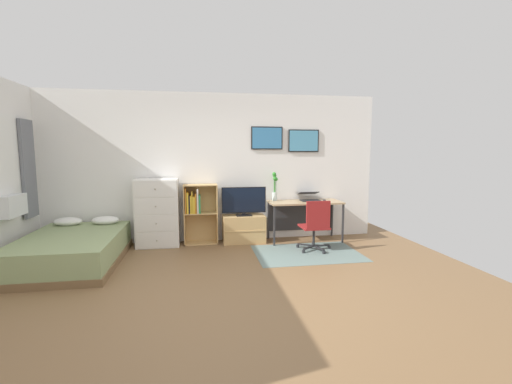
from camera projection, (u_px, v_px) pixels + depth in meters
ground_plane at (225, 290)px, 4.20m from camera, size 7.20×7.20×0.00m
wall_back_with_posters at (215, 168)px, 6.42m from camera, size 6.12×0.09×2.70m
area_rug at (307, 253)px, 5.70m from camera, size 1.70×1.20×0.01m
bed at (73, 249)px, 5.15m from camera, size 1.34×2.02×0.57m
dresser at (157, 213)px, 6.07m from camera, size 0.73×0.46×1.18m
bookshelf at (198, 209)px, 6.25m from camera, size 0.60×0.30×1.07m
tv_stand at (244, 229)px, 6.38m from camera, size 0.76×0.41×0.49m
television at (244, 202)px, 6.29m from camera, size 0.80×0.16×0.52m
desk at (304, 208)px, 6.51m from camera, size 1.33×0.58×0.74m
office_chair at (316, 224)px, 5.76m from camera, size 0.56×0.58×0.86m
laptop at (310, 197)px, 6.53m from camera, size 0.37×0.40×0.16m
computer_mouse at (324, 200)px, 6.44m from camera, size 0.06×0.10×0.03m
bamboo_vase at (275, 186)px, 6.47m from camera, size 0.10×0.09×0.53m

